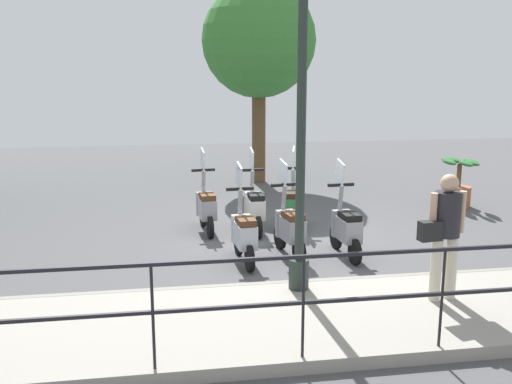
{
  "coord_description": "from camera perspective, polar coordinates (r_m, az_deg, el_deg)",
  "views": [
    {
      "loc": [
        -9.29,
        2.0,
        2.96
      ],
      "look_at": [
        0.2,
        0.5,
        0.9
      ],
      "focal_mm": 40.0,
      "sensor_mm": 36.0,
      "label": 1
    }
  ],
  "objects": [
    {
      "name": "tree_distant",
      "position": [
        15.19,
        0.28,
        14.81
      ],
      "size": [
        2.95,
        2.95,
        5.19
      ],
      "color": "brown",
      "rests_on": "ground_plane"
    },
    {
      "name": "scooter_far_0",
      "position": [
        10.74,
        3.63,
        -1.27
      ],
      "size": [
        1.21,
        0.53,
        1.54
      ],
      "rotation": [
        0.0,
        0.0,
        -0.27
      ],
      "color": "black",
      "rests_on": "ground_plane"
    },
    {
      "name": "ground_plane",
      "position": [
        9.96,
        3.04,
        -5.22
      ],
      "size": [
        28.0,
        28.0,
        0.0
      ],
      "primitive_type": "plane",
      "color": "#4C4C4F"
    },
    {
      "name": "pedestrian_with_bag",
      "position": [
        7.33,
        18.4,
        -3.4
      ],
      "size": [
        0.36,
        0.64,
        1.59
      ],
      "rotation": [
        0.0,
        0.0,
        0.13
      ],
      "color": "beige",
      "rests_on": "promenade_walkway"
    },
    {
      "name": "scooter_near_0",
      "position": [
        9.29,
        8.97,
        -3.53
      ],
      "size": [
        1.23,
        0.44,
        1.54
      ],
      "rotation": [
        0.0,
        0.0,
        0.06
      ],
      "color": "black",
      "rests_on": "ground_plane"
    },
    {
      "name": "scooter_near_1",
      "position": [
        9.19,
        3.38,
        -3.55
      ],
      "size": [
        1.23,
        0.47,
        1.54
      ],
      "rotation": [
        0.0,
        0.0,
        0.17
      ],
      "color": "black",
      "rests_on": "ground_plane"
    },
    {
      "name": "scooter_far_2",
      "position": [
        10.58,
        -5.0,
        -1.49
      ],
      "size": [
        1.23,
        0.44,
        1.54
      ],
      "rotation": [
        0.0,
        0.0,
        0.09
      ],
      "color": "black",
      "rests_on": "ground_plane"
    },
    {
      "name": "scooter_near_2",
      "position": [
        8.87,
        -1.23,
        -4.12
      ],
      "size": [
        1.23,
        0.44,
        1.54
      ],
      "rotation": [
        0.0,
        0.0,
        0.08
      ],
      "color": "black",
      "rests_on": "ground_plane"
    },
    {
      "name": "promenade_walkway",
      "position": [
        7.07,
        8.47,
        -12.1
      ],
      "size": [
        2.2,
        20.0,
        0.15
      ],
      "color": "gray",
      "rests_on": "ground_plane"
    },
    {
      "name": "scooter_far_1",
      "position": [
        10.54,
        -0.14,
        -1.49
      ],
      "size": [
        1.23,
        0.44,
        1.54
      ],
      "rotation": [
        0.0,
        0.0,
        0.01
      ],
      "color": "black",
      "rests_on": "ground_plane"
    },
    {
      "name": "potted_palm",
      "position": [
        13.32,
        19.56,
        0.51
      ],
      "size": [
        1.06,
        0.66,
        1.05
      ],
      "color": "#9E5B3D",
      "rests_on": "ground_plane"
    },
    {
      "name": "lamp_post_near",
      "position": [
        7.15,
        4.51,
        4.81
      ],
      "size": [
        0.26,
        0.9,
        4.3
      ],
      "color": "#232D28",
      "rests_on": "promenade_walkway"
    },
    {
      "name": "fence_railing",
      "position": [
        5.85,
        11.8,
        -8.76
      ],
      "size": [
        0.04,
        16.03,
        1.07
      ],
      "color": "black",
      "rests_on": "promenade_walkway"
    }
  ]
}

